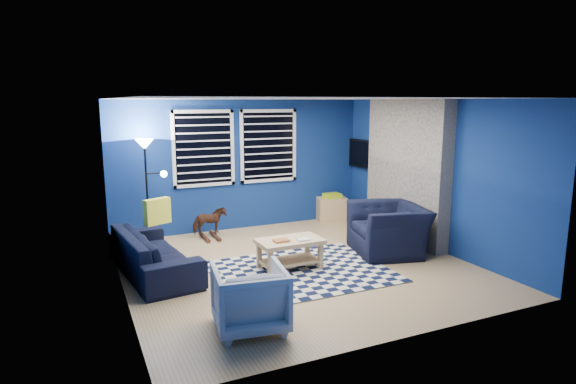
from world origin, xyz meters
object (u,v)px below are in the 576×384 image
at_px(armchair_bent, 250,298).
at_px(floor_lamp, 147,159).
at_px(rocking_horse, 209,221).
at_px(sofa, 153,253).
at_px(coffee_table, 290,248).
at_px(cabinet, 332,209).
at_px(tv, 363,154).
at_px(armchair_big, 388,229).

relative_size(armchair_bent, floor_lamp, 0.43).
bearing_deg(rocking_horse, sofa, 136.89).
height_order(sofa, floor_lamp, floor_lamp).
xyz_separation_m(coffee_table, cabinet, (2.03, 2.31, -0.07)).
distance_m(armchair_bent, coffee_table, 1.96).
bearing_deg(rocking_horse, coffee_table, -165.34).
bearing_deg(floor_lamp, rocking_horse, -5.60).
bearing_deg(floor_lamp, cabinet, 1.90).
bearing_deg(cabinet, floor_lamp, -163.51).
bearing_deg(coffee_table, cabinet, 48.79).
bearing_deg(floor_lamp, armchair_bent, -82.62).
bearing_deg(tv, armchair_big, -111.48).
distance_m(coffee_table, cabinet, 3.08).
height_order(tv, cabinet, tv).
xyz_separation_m(sofa, cabinet, (3.89, 1.65, -0.05)).
distance_m(rocking_horse, coffee_table, 2.19).
distance_m(sofa, cabinet, 4.23).
xyz_separation_m(armchair_big, cabinet, (0.22, 2.26, -0.14)).
bearing_deg(tv, coffee_table, -141.54).
relative_size(cabinet, floor_lamp, 0.37).
relative_size(sofa, armchair_big, 1.73).
xyz_separation_m(tv, cabinet, (-0.57, 0.25, -1.14)).
bearing_deg(armchair_big, coffee_table, -74.39).
relative_size(rocking_horse, floor_lamp, 0.32).
relative_size(coffee_table, floor_lamp, 0.53).
height_order(tv, floor_lamp, floor_lamp).
relative_size(rocking_horse, coffee_table, 0.61).
distance_m(armchair_bent, floor_lamp, 3.95).
height_order(sofa, rocking_horse, sofa).
height_order(coffee_table, floor_lamp, floor_lamp).
relative_size(armchair_big, rocking_horse, 2.06).
height_order(armchair_bent, cabinet, armchair_bent).
bearing_deg(armchair_big, floor_lamp, -107.65).
bearing_deg(floor_lamp, sofa, -97.04).
distance_m(armchair_big, floor_lamp, 4.24).
xyz_separation_m(sofa, armchair_big, (3.68, -0.61, 0.09)).
relative_size(armchair_bent, coffee_table, 0.81).
relative_size(sofa, cabinet, 3.15).
bearing_deg(coffee_table, sofa, 160.41).
bearing_deg(rocking_horse, armchair_bent, 168.95).
xyz_separation_m(cabinet, floor_lamp, (-3.71, -0.12, 1.25)).
xyz_separation_m(coffee_table, floor_lamp, (-1.68, 2.19, 1.17)).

